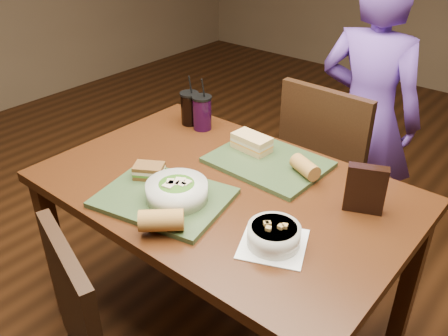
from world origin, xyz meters
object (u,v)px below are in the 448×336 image
(tray_near, at_px, (164,198))
(cup_cola, at_px, (190,108))
(cup_berry, at_px, (202,113))
(salad_bowl, at_px, (177,190))
(dining_table, at_px, (224,206))
(soup_bowl, at_px, (274,235))
(chair_far, at_px, (328,170))
(tray_far, at_px, (268,162))
(sandwich_near, at_px, (149,171))
(diner, at_px, (367,117))
(baguette_far, at_px, (305,167))
(sandwich_far, at_px, (252,142))
(chip_bag, at_px, (365,189))
(baguette_near, at_px, (161,220))

(tray_near, bearing_deg, cup_cola, 124.92)
(cup_berry, bearing_deg, salad_bowl, -56.29)
(dining_table, distance_m, soup_bowl, 0.38)
(chair_far, xyz_separation_m, soup_bowl, (0.25, -0.83, 0.25))
(tray_near, xyz_separation_m, tray_far, (0.13, 0.42, 0.00))
(sandwich_near, bearing_deg, dining_table, 34.17)
(tray_far, xyz_separation_m, soup_bowl, (0.29, -0.38, 0.03))
(diner, xyz_separation_m, salad_bowl, (-0.14, -1.16, 0.10))
(dining_table, relative_size, baguette_far, 11.30)
(dining_table, relative_size, tray_near, 3.10)
(sandwich_far, distance_m, chip_bag, 0.52)
(sandwich_far, xyz_separation_m, baguette_near, (0.10, -0.58, 0.00))
(salad_bowl, relative_size, chip_bag, 1.24)
(diner, bearing_deg, baguette_near, 84.32)
(dining_table, xyz_separation_m, sandwich_near, (-0.22, -0.15, 0.13))
(soup_bowl, height_order, cup_cola, cup_cola)
(sandwich_near, distance_m, baguette_far, 0.56)
(tray_far, distance_m, cup_berry, 0.41)
(salad_bowl, bearing_deg, cup_berry, 123.71)
(soup_bowl, bearing_deg, sandwich_near, 179.11)
(sandwich_near, xyz_separation_m, baguette_near, (0.26, -0.18, 0.01))
(salad_bowl, relative_size, cup_cola, 0.90)
(chair_far, xyz_separation_m, sandwich_near, (-0.30, -0.82, 0.26))
(sandwich_near, height_order, cup_berry, cup_berry)
(dining_table, bearing_deg, sandwich_near, -145.83)
(baguette_far, bearing_deg, salad_bowl, -120.57)
(sandwich_far, bearing_deg, chair_far, 71.36)
(sandwich_near, relative_size, chip_bag, 0.76)
(tray_near, height_order, cup_berry, cup_berry)
(sandwich_far, xyz_separation_m, cup_cola, (-0.38, 0.05, 0.03))
(diner, xyz_separation_m, cup_cola, (-0.54, -0.67, 0.12))
(tray_far, distance_m, cup_cola, 0.49)
(baguette_near, bearing_deg, dining_table, 95.73)
(dining_table, relative_size, sandwich_far, 8.22)
(tray_far, distance_m, sandwich_far, 0.11)
(diner, bearing_deg, soup_bowl, 98.37)
(sandwich_far, bearing_deg, sandwich_near, -111.18)
(tray_far, relative_size, cup_cola, 1.85)
(salad_bowl, bearing_deg, dining_table, 75.87)
(sandwich_near, bearing_deg, chair_far, 70.11)
(sandwich_near, bearing_deg, sandwich_far, 68.82)
(chair_far, xyz_separation_m, chip_bag, (0.37, -0.50, 0.30))
(chair_far, xyz_separation_m, diner, (0.02, 0.30, 0.17))
(dining_table, xyz_separation_m, baguette_far, (0.19, 0.22, 0.14))
(tray_near, distance_m, sandwich_far, 0.45)
(dining_table, height_order, baguette_near, baguette_near)
(diner, xyz_separation_m, cup_berry, (-0.46, -0.67, 0.12))
(dining_table, distance_m, sandwich_near, 0.30)
(dining_table, distance_m, tray_near, 0.24)
(dining_table, distance_m, cup_cola, 0.56)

